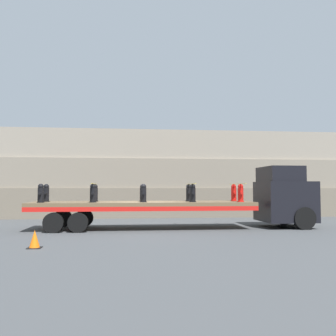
{
  "coord_description": "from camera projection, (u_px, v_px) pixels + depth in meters",
  "views": [
    {
      "loc": [
        -0.71,
        -17.62,
        1.91
      ],
      "look_at": [
        1.18,
        0.0,
        2.85
      ],
      "focal_mm": 40.0,
      "sensor_mm": 36.0,
      "label": 1
    }
  ],
  "objects": [
    {
      "name": "ground_plane",
      "position": [
        143.0,
        229.0,
        17.47
      ],
      "size": [
        120.0,
        120.0,
        0.0
      ],
      "primitive_type": "plane",
      "color": "#3F4244"
    },
    {
      "name": "rock_cliff",
      "position": [
        138.0,
        174.0,
        25.21
      ],
      "size": [
        60.0,
        3.3,
        5.7
      ],
      "color": "#706656",
      "rests_on": "ground_plane"
    },
    {
      "name": "truck_cab",
      "position": [
        286.0,
        196.0,
        18.3
      ],
      "size": [
        2.37,
        2.59,
        2.94
      ],
      "color": "black",
      "rests_on": "ground_plane"
    },
    {
      "name": "flatbed_trailer",
      "position": [
        132.0,
        206.0,
        17.47
      ],
      "size": [
        10.28,
        2.68,
        1.26
      ],
      "color": "brown",
      "rests_on": "ground_plane"
    },
    {
      "name": "fire_hydrant_black_near_0",
      "position": [
        41.0,
        193.0,
        16.51
      ],
      "size": [
        0.33,
        0.51,
        0.83
      ],
      "color": "black",
      "rests_on": "flatbed_trailer"
    },
    {
      "name": "fire_hydrant_black_far_0",
      "position": [
        46.0,
        193.0,
        17.64
      ],
      "size": [
        0.33,
        0.51,
        0.83
      ],
      "color": "black",
      "rests_on": "flatbed_trailer"
    },
    {
      "name": "fire_hydrant_black_near_1",
      "position": [
        93.0,
        193.0,
        16.75
      ],
      "size": [
        0.33,
        0.51,
        0.83
      ],
      "color": "black",
      "rests_on": "flatbed_trailer"
    },
    {
      "name": "fire_hydrant_black_far_1",
      "position": [
        95.0,
        193.0,
        17.88
      ],
      "size": [
        0.33,
        0.51,
        0.83
      ],
      "color": "black",
      "rests_on": "flatbed_trailer"
    },
    {
      "name": "fire_hydrant_black_near_2",
      "position": [
        143.0,
        193.0,
        16.99
      ],
      "size": [
        0.33,
        0.51,
        0.83
      ],
      "color": "black",
      "rests_on": "flatbed_trailer"
    },
    {
      "name": "fire_hydrant_black_far_2",
      "position": [
        143.0,
        193.0,
        18.12
      ],
      "size": [
        0.33,
        0.51,
        0.83
      ],
      "color": "black",
      "rests_on": "flatbed_trailer"
    },
    {
      "name": "fire_hydrant_black_near_3",
      "position": [
        193.0,
        193.0,
        17.24
      ],
      "size": [
        0.33,
        0.51,
        0.83
      ],
      "color": "black",
      "rests_on": "flatbed_trailer"
    },
    {
      "name": "fire_hydrant_black_far_3",
      "position": [
        189.0,
        193.0,
        18.37
      ],
      "size": [
        0.33,
        0.51,
        0.83
      ],
      "color": "black",
      "rests_on": "flatbed_trailer"
    },
    {
      "name": "fire_hydrant_red_near_4",
      "position": [
        241.0,
        193.0,
        17.48
      ],
      "size": [
        0.33,
        0.51,
        0.83
      ],
      "color": "red",
      "rests_on": "flatbed_trailer"
    },
    {
      "name": "fire_hydrant_red_far_4",
      "position": [
        234.0,
        193.0,
        18.61
      ],
      "size": [
        0.33,
        0.51,
        0.83
      ],
      "color": "red",
      "rests_on": "flatbed_trailer"
    },
    {
      "name": "cargo_strap_rear",
      "position": [
        94.0,
        184.0,
        17.34
      ],
      "size": [
        0.05,
        2.79,
        0.01
      ],
      "color": "yellow",
      "rests_on": "fire_hydrant_black_near_1"
    },
    {
      "name": "cargo_strap_middle",
      "position": [
        191.0,
        184.0,
        17.83
      ],
      "size": [
        0.05,
        2.79,
        0.01
      ],
      "color": "yellow",
      "rests_on": "fire_hydrant_black_near_3"
    },
    {
      "name": "cargo_strap_front",
      "position": [
        237.0,
        184.0,
        18.07
      ],
      "size": [
        0.05,
        2.79,
        0.01
      ],
      "color": "yellow",
      "rests_on": "fire_hydrant_red_near_4"
    },
    {
      "name": "traffic_cone",
      "position": [
        35.0,
        239.0,
        11.84
      ],
      "size": [
        0.42,
        0.42,
        0.57
      ],
      "color": "black",
      "rests_on": "ground_plane"
    }
  ]
}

